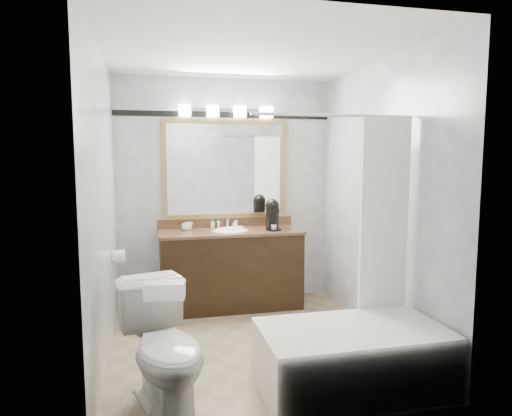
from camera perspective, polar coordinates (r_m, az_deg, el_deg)
name	(u,v)px	position (r m, az deg, el deg)	size (l,w,h in m)	color
room	(251,203)	(3.88, -0.67, 0.63)	(2.42, 2.62, 2.52)	gray
vanity	(231,267)	(5.01, -3.19, -7.42)	(1.53, 0.58, 0.97)	black
mirror	(226,169)	(5.12, -3.78, 4.85)	(1.40, 0.04, 1.10)	#A18848
vanity_light_bar	(226,111)	(5.09, -3.73, 11.98)	(1.02, 0.14, 0.12)	silver
accent_stripe	(225,115)	(5.15, -3.85, 11.54)	(2.40, 0.01, 0.06)	black
bathtub	(354,349)	(3.47, 12.12, -16.86)	(1.30, 0.75, 1.96)	white
tp_roll	(119,256)	(4.55, -16.79, -5.80)	(0.12, 0.12, 0.11)	white
toilet	(165,349)	(3.14, -11.29, -16.86)	(0.46, 0.80, 0.82)	white
tissue_box	(165,290)	(2.76, -11.34, -10.02)	(0.23, 0.13, 0.10)	white
coffee_maker	(272,214)	(4.96, 2.07, -0.73)	(0.17, 0.22, 0.34)	black
cup_left	(186,227)	(4.96, -8.74, -2.37)	(0.09, 0.09, 0.07)	white
cup_right	(189,226)	(5.01, -8.41, -2.25)	(0.09, 0.09, 0.08)	white
soap_bottle_a	(213,224)	(5.10, -5.44, -1.97)	(0.04, 0.04, 0.10)	white
soap_bottle_b	(235,224)	(5.10, -2.66, -2.04)	(0.06, 0.06, 0.08)	white
soap_bar	(239,227)	(5.06, -2.10, -2.42)	(0.08, 0.05, 0.02)	beige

